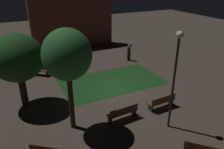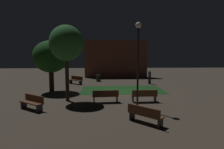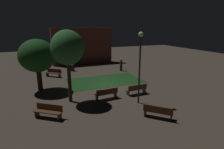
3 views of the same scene
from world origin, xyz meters
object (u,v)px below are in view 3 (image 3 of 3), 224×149
tree_lawn_side (67,48)px  pedestrian (121,64)px  bench_corner (49,111)px  lamp_post_path_center (140,57)px  bench_by_lamp (54,73)px  tree_near_wall (37,56)px  bench_near_trees (107,93)px  bench_lawn_edge (158,111)px  bench_front_right (137,89)px  trash_bin (72,68)px

tree_lawn_side → pedestrian: tree_lawn_side is taller
bench_corner → lamp_post_path_center: size_ratio=0.33×
tree_lawn_side → bench_by_lamp: bearing=93.5°
tree_near_wall → tree_lawn_side: bearing=-59.9°
bench_by_lamp → tree_near_wall: 5.32m
bench_near_trees → tree_lawn_side: bearing=167.4°
tree_lawn_side → lamp_post_path_center: bearing=-25.7°
bench_lawn_edge → pedestrian: size_ratio=1.01×
tree_near_wall → bench_by_lamp: bearing=70.2°
bench_near_trees → tree_near_wall: tree_near_wall is taller
bench_front_right → bench_corner: (-7.16, -1.50, 0.00)m
tree_near_wall → pedestrian: tree_near_wall is taller
bench_front_right → lamp_post_path_center: size_ratio=0.35×
trash_bin → lamp_post_path_center: bearing=-77.6°
bench_corner → bench_lawn_edge: size_ratio=1.06×
bench_corner → lamp_post_path_center: (6.37, -0.12, 3.00)m
tree_lawn_side → trash_bin: 10.74m
trash_bin → bench_front_right: bearing=-71.8°
bench_lawn_edge → tree_lawn_side: tree_lawn_side is taller
tree_near_wall → bench_corner: bearing=-86.8°
bench_near_trees → bench_lawn_edge: (1.81, -4.19, 0.00)m
tree_lawn_side → trash_bin: size_ratio=6.73×
bench_by_lamp → pedestrian: size_ratio=1.05×
bench_near_trees → trash_bin: bearing=94.0°
bench_lawn_edge → lamp_post_path_center: 3.95m
tree_lawn_side → bench_front_right: bearing=-6.4°
bench_corner → bench_front_right: bearing=11.8°
bench_corner → tree_lawn_side: 4.51m
bench_by_lamp → bench_near_trees: bearing=-69.4°
tree_lawn_side → lamp_post_path_center: tree_lawn_side is taller
bench_near_trees → tree_lawn_side: size_ratio=0.34×
bench_lawn_edge → lamp_post_path_center: size_ratio=0.31×
bench_lawn_edge → tree_lawn_side: bearing=133.3°
bench_near_trees → lamp_post_path_center: lamp_post_path_center is taller
bench_lawn_edge → pedestrian: (3.28, 12.34, 0.37)m
bench_front_right → trash_bin: bench_front_right is taller
bench_corner → tree_near_wall: size_ratio=0.38×
bench_by_lamp → bench_lawn_edge: bearing=-68.5°
lamp_post_path_center → bench_front_right: bearing=64.2°
bench_near_trees → tree_near_wall: 6.83m
bench_front_right → pedestrian: size_ratio=1.13×
bench_near_trees → bench_corner: size_ratio=1.06×
bench_lawn_edge → bench_corner: bearing=156.7°
bench_near_trees → bench_corner: bearing=-161.4°
tree_lawn_side → trash_bin: tree_lawn_side is taller
bench_front_right → bench_by_lamp: 10.34m
bench_corner → tree_near_wall: 6.22m
bench_corner → tree_near_wall: tree_near_wall is taller
lamp_post_path_center → bench_lawn_edge: bearing=-92.5°
bench_by_lamp → pedestrian: bearing=-2.3°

